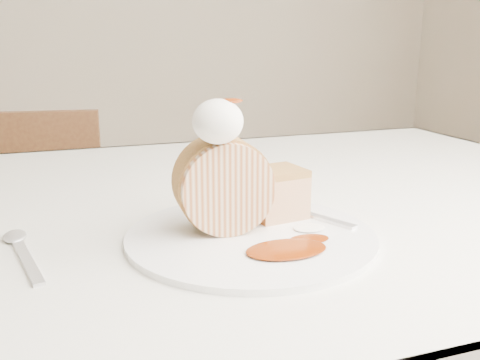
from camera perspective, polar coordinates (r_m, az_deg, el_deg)
name	(u,v)px	position (r m, az deg, el deg)	size (l,w,h in m)	color
table	(211,255)	(0.82, -3.13, -7.97)	(1.40, 0.90, 0.75)	silver
chair_far	(40,227)	(1.64, -20.53, -4.74)	(0.43, 0.43, 0.80)	brown
plate	(251,236)	(0.63, 1.17, -6.01)	(0.29, 0.29, 0.01)	white
roulade_slice	(224,185)	(0.63, -1.76, -0.57)	(0.11, 0.11, 0.06)	#CEB58F
cake_chunk	(276,196)	(0.68, 3.91, -1.70)	(0.06, 0.06, 0.05)	#A4743E
whipped_cream	(218,122)	(0.59, -2.38, 6.25)	(0.06, 0.06, 0.05)	white
caramel_drizzle	(230,95)	(0.59, -1.03, 9.05)	(0.03, 0.02, 0.01)	#6C2204
caramel_pool	(286,249)	(0.58, 4.96, -7.36)	(0.09, 0.06, 0.00)	#6C2204
fork	(314,216)	(0.69, 7.88, -3.80)	(0.02, 0.17, 0.00)	silver
spoon	(28,262)	(0.61, -21.69, -8.13)	(0.02, 0.16, 0.00)	silver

